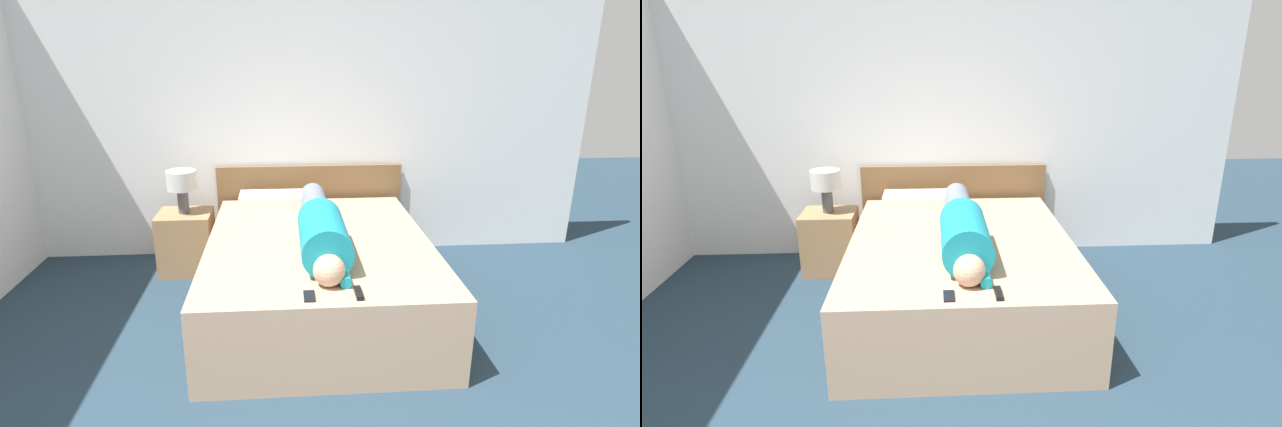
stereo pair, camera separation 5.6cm
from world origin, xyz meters
The scene contains 9 objects.
wall_back centered at (0.00, 3.98, 1.30)m, with size 5.81×0.06×2.60m.
bed centered at (0.24, 2.77, 0.29)m, with size 1.63×2.09×0.57m.
headboard centered at (0.24, 3.91, 0.43)m, with size 1.75×0.04×0.87m.
nightstand centered at (-0.89, 3.54, 0.27)m, with size 0.47×0.41×0.55m.
table_lamp centered at (-0.89, 3.54, 0.82)m, with size 0.25×0.25×0.38m.
person_lying centered at (0.25, 2.62, 0.71)m, with size 0.32×1.71×0.32m.
pillow_near_headboard centered at (-0.11, 3.57, 0.64)m, with size 0.58×0.30×0.13m.
tv_remote centered at (0.40, 1.86, 0.58)m, with size 0.04×0.15×0.02m.
cell_phone centered at (0.12, 1.85, 0.58)m, with size 0.06×0.13×0.01m.
Camera 2 is at (0.05, -0.69, 1.91)m, focal length 28.00 mm.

